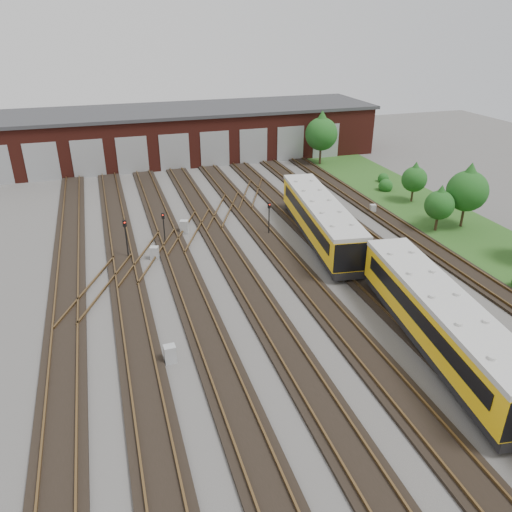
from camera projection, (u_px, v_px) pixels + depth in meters
name	position (u px, v px, depth m)	size (l,w,h in m)	color
ground	(291.00, 305.00, 32.58)	(120.00, 120.00, 0.00)	#43413E
track_network	(286.00, 300.00, 32.99)	(30.40, 70.00, 0.33)	black
maintenance_shed	(182.00, 133.00, 65.52)	(51.00, 12.50, 6.35)	#4E1A13
grass_verge	(443.00, 219.00, 46.33)	(8.00, 55.00, 0.05)	#1E4D19
metro_train	(440.00, 321.00, 27.40)	(4.84, 47.66, 3.19)	black
signal_mast_0	(126.00, 234.00, 38.08)	(0.28, 0.27, 3.17)	black
signal_mast_1	(164.00, 224.00, 40.62)	(0.26, 0.24, 2.72)	black
signal_mast_2	(269.00, 215.00, 42.28)	(0.25, 0.23, 2.93)	black
signal_mast_3	(318.00, 212.00, 42.65)	(0.27, 0.25, 3.01)	black
relay_cabinet_0	(170.00, 354.00, 27.04)	(0.63, 0.53, 1.05)	#A7AAAC
relay_cabinet_1	(184.00, 227.00, 43.28)	(0.68, 0.57, 1.13)	#A7AAAC
relay_cabinet_2	(155.00, 253.00, 38.60)	(0.62, 0.52, 1.03)	#A7AAAC
relay_cabinet_3	(296.00, 183.00, 54.90)	(0.62, 0.52, 1.03)	#A7AAAC
relay_cabinet_4	(373.00, 209.00, 47.67)	(0.52, 0.43, 0.86)	#A7AAAC
tree_0	(322.00, 130.00, 61.86)	(4.04, 4.04, 6.69)	#352517
tree_1	(415.00, 176.00, 49.63)	(2.51, 2.51, 4.16)	#352517
tree_2	(468.00, 186.00, 43.13)	(3.55, 3.55, 5.88)	#352517
tree_3	(440.00, 202.00, 42.78)	(2.53, 2.53, 4.19)	#352517
bush_1	(386.00, 184.00, 53.68)	(1.51, 1.51, 1.51)	#154413
bush_2	(383.00, 177.00, 56.53)	(1.23, 1.23, 1.23)	#154413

